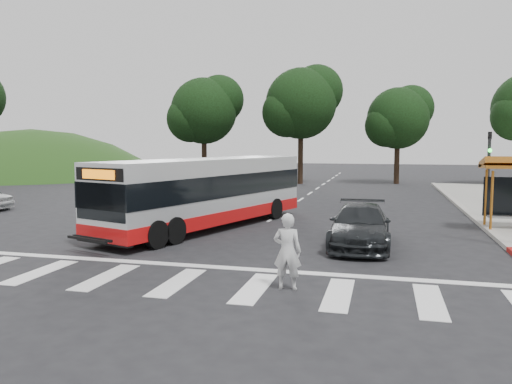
% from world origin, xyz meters
% --- Properties ---
extents(ground, '(140.00, 140.00, 0.00)m').
position_xyz_m(ground, '(0.00, 0.00, 0.00)').
color(ground, black).
rests_on(ground, ground).
extents(curb_east, '(0.30, 40.00, 0.15)m').
position_xyz_m(curb_east, '(9.00, 8.00, 0.07)').
color(curb_east, '#9E9991').
rests_on(curb_east, ground).
extents(hillside_nw, '(44.00, 44.00, 10.00)m').
position_xyz_m(hillside_nw, '(-32.00, 30.00, 0.00)').
color(hillside_nw, '#254215').
rests_on(hillside_nw, ground).
extents(crosswalk_ladder, '(18.00, 2.60, 0.01)m').
position_xyz_m(crosswalk_ladder, '(0.00, -5.00, 0.01)').
color(crosswalk_ladder, silver).
rests_on(crosswalk_ladder, ground).
extents(traffic_signal_ne_short, '(0.18, 0.37, 4.00)m').
position_xyz_m(traffic_signal_ne_short, '(9.60, 8.49, 2.48)').
color(traffic_signal_ne_short, black).
rests_on(traffic_signal_ne_short, ground).
extents(tree_north_a, '(6.60, 6.15, 10.17)m').
position_xyz_m(tree_north_a, '(-1.92, 26.07, 6.92)').
color(tree_north_a, black).
rests_on(tree_north_a, ground).
extents(tree_north_b, '(5.72, 5.33, 8.43)m').
position_xyz_m(tree_north_b, '(6.07, 28.06, 5.66)').
color(tree_north_b, black).
rests_on(tree_north_b, ground).
extents(tree_north_c, '(6.16, 5.74, 9.30)m').
position_xyz_m(tree_north_c, '(-9.92, 24.06, 6.29)').
color(tree_north_c, black).
rests_on(tree_north_c, ground).
extents(transit_bus, '(5.71, 11.22, 2.85)m').
position_xyz_m(transit_bus, '(-2.03, 2.87, 1.42)').
color(transit_bus, silver).
rests_on(transit_bus, ground).
extents(pedestrian, '(0.68, 0.46, 1.84)m').
position_xyz_m(pedestrian, '(2.77, -4.88, 0.92)').
color(pedestrian, silver).
rests_on(pedestrian, ground).
extents(dark_sedan, '(2.03, 4.86, 1.40)m').
position_xyz_m(dark_sedan, '(4.21, 0.67, 0.70)').
color(dark_sedan, black).
rests_on(dark_sedan, ground).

